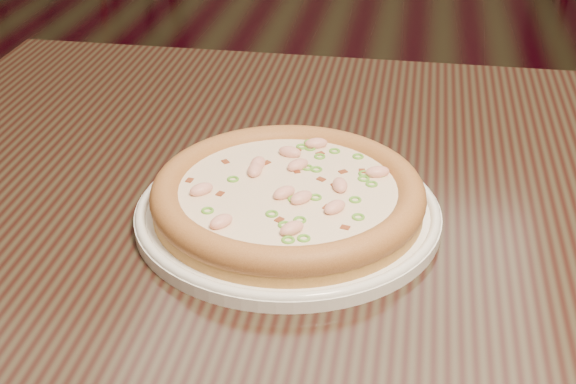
# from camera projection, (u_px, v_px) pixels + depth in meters

# --- Properties ---
(hero_table) EXTENTS (1.20, 0.80, 0.75)m
(hero_table) POSITION_uv_depth(u_px,v_px,m) (407.00, 283.00, 0.85)
(hero_table) COLOR black
(hero_table) RESTS_ON ground
(plate) EXTENTS (0.29, 0.29, 0.02)m
(plate) POSITION_uv_depth(u_px,v_px,m) (288.00, 211.00, 0.77)
(plate) COLOR white
(plate) RESTS_ON hero_table
(pizza) EXTENTS (0.26, 0.26, 0.03)m
(pizza) POSITION_uv_depth(u_px,v_px,m) (288.00, 195.00, 0.76)
(pizza) COLOR #BA9041
(pizza) RESTS_ON plate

